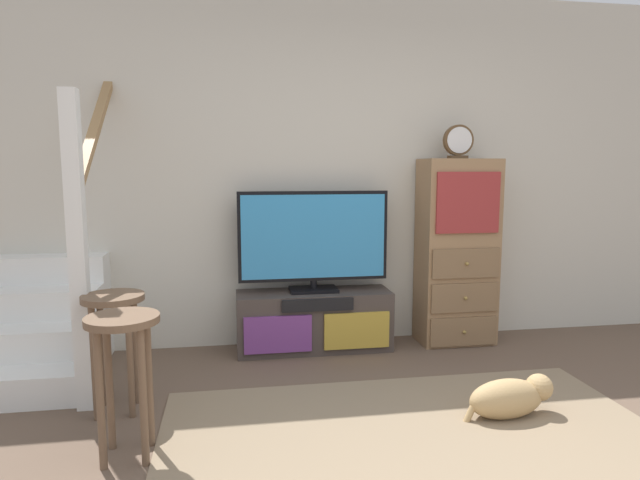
% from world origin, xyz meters
% --- Properties ---
extents(back_wall, '(6.40, 0.12, 2.70)m').
position_xyz_m(back_wall, '(0.00, 2.46, 1.35)').
color(back_wall, beige).
rests_on(back_wall, ground_plane).
extents(area_rug, '(2.60, 1.80, 0.01)m').
position_xyz_m(area_rug, '(0.00, 0.60, 0.01)').
color(area_rug, '#847056').
rests_on(area_rug, ground_plane).
extents(media_console, '(1.16, 0.38, 0.45)m').
position_xyz_m(media_console, '(-0.30, 2.19, 0.22)').
color(media_console, '#423833').
rests_on(media_console, ground_plane).
extents(television, '(1.13, 0.22, 0.76)m').
position_xyz_m(television, '(-0.30, 2.22, 0.85)').
color(television, black).
rests_on(television, media_console).
extents(side_cabinet, '(0.58, 0.38, 1.45)m').
position_xyz_m(side_cabinet, '(0.84, 2.20, 0.72)').
color(side_cabinet, '#93704C').
rests_on(side_cabinet, ground_plane).
extents(desk_clock, '(0.23, 0.08, 0.25)m').
position_xyz_m(desk_clock, '(0.81, 2.19, 1.57)').
color(desk_clock, '#4C3823').
rests_on(desk_clock, side_cabinet).
extents(staircase, '(1.00, 1.36, 2.20)m').
position_xyz_m(staircase, '(-2.24, 2.20, 0.37)').
color(staircase, white).
rests_on(staircase, ground_plane).
extents(bar_stool_near, '(0.34, 0.34, 0.69)m').
position_xyz_m(bar_stool_near, '(-1.41, 0.81, 0.52)').
color(bar_stool_near, brown).
rests_on(bar_stool_near, ground_plane).
extents(bar_stool_far, '(0.34, 0.34, 0.68)m').
position_xyz_m(bar_stool_far, '(-1.56, 1.33, 0.51)').
color(bar_stool_far, brown).
rests_on(bar_stool_far, ground_plane).
extents(dog, '(0.54, 0.24, 0.23)m').
position_xyz_m(dog, '(0.60, 0.89, 0.12)').
color(dog, tan).
rests_on(dog, ground_plane).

